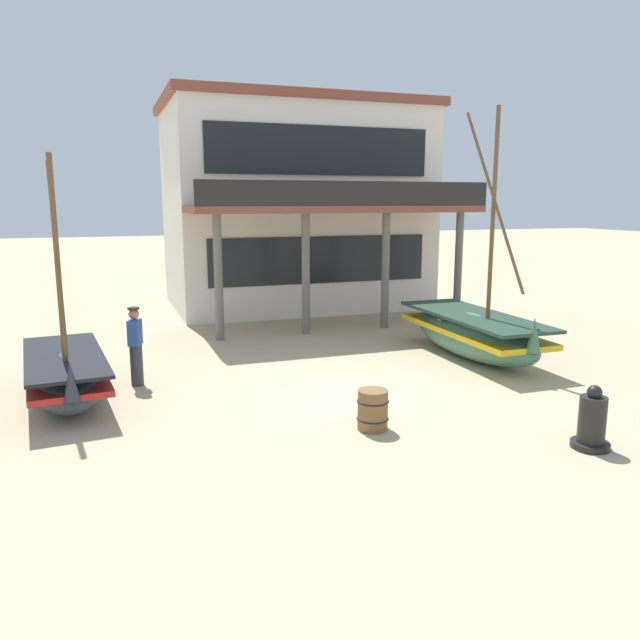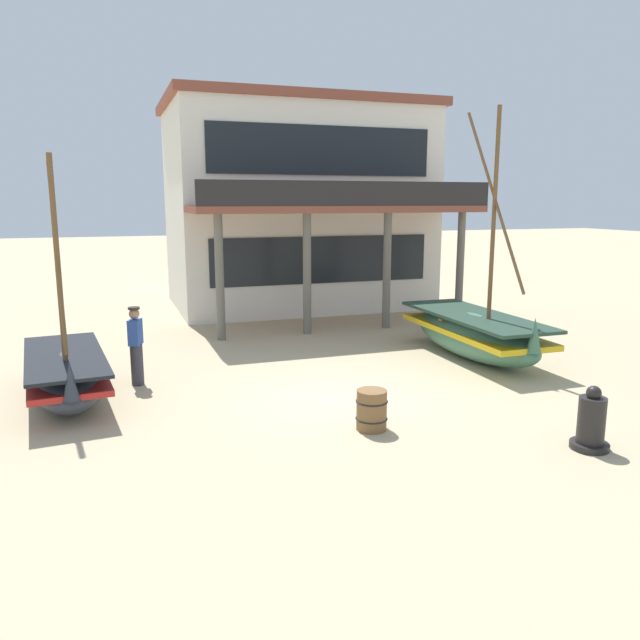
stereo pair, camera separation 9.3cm
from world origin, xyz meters
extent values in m
plane|color=tan|center=(0.00, 0.00, 0.00)|extent=(120.00, 120.00, 0.00)
ellipsoid|color=#2D333D|center=(-5.06, 1.65, 0.46)|extent=(1.79, 4.09, 0.92)
cube|color=red|center=(-5.06, 1.65, 0.58)|extent=(1.78, 3.93, 0.11)
cube|color=black|center=(-5.06, 1.65, 0.89)|extent=(1.82, 4.01, 0.06)
cone|color=#2D333D|center=(-4.87, -0.24, 0.88)|extent=(0.30, 0.30, 0.65)
cylinder|color=brown|center=(-5.01, 1.16, 2.67)|extent=(0.10, 0.10, 4.06)
cylinder|color=brown|center=(-5.01, 1.16, 2.89)|extent=(0.23, 1.53, 3.44)
cube|color=brown|center=(-5.09, 1.95, 0.79)|extent=(1.32, 0.29, 0.06)
ellipsoid|color=#427056|center=(4.40, 1.96, 0.55)|extent=(1.63, 4.84, 1.09)
cube|color=gold|center=(4.40, 1.96, 0.68)|extent=(1.64, 4.64, 0.13)
cube|color=#243D2F|center=(4.40, 1.96, 1.05)|extent=(1.67, 4.74, 0.08)
cone|color=#427056|center=(4.38, -0.36, 1.04)|extent=(0.32, 0.32, 0.76)
cylinder|color=brown|center=(4.39, 1.36, 3.37)|extent=(0.10, 0.10, 5.21)
cylinder|color=brown|center=(4.39, 1.36, 3.91)|extent=(0.08, 2.60, 4.13)
cube|color=brown|center=(4.40, 2.32, 0.93)|extent=(1.52, 0.17, 0.06)
cylinder|color=#33333D|center=(-3.69, 2.23, 0.44)|extent=(0.26, 0.26, 0.88)
cube|color=#2D4C99|center=(-3.69, 2.23, 1.15)|extent=(0.33, 0.41, 0.54)
sphere|color=#A87A56|center=(-3.69, 2.23, 1.54)|extent=(0.22, 0.22, 0.22)
cylinder|color=#2D2823|center=(-3.69, 2.23, 1.66)|extent=(0.24, 0.24, 0.05)
cylinder|color=black|center=(2.90, -3.71, 0.05)|extent=(0.60, 0.60, 0.10)
cylinder|color=black|center=(2.90, -3.71, 0.47)|extent=(0.42, 0.42, 0.75)
sphere|color=black|center=(2.90, -3.71, 0.92)|extent=(0.23, 0.23, 0.23)
cylinder|color=brown|center=(-0.04, -1.81, 0.35)|extent=(0.52, 0.52, 0.70)
torus|color=black|center=(-0.04, -1.81, 0.50)|extent=(0.56, 0.56, 0.03)
torus|color=black|center=(-0.04, -1.81, 0.20)|extent=(0.56, 0.56, 0.03)
cube|color=silver|center=(2.59, 11.26, 3.51)|extent=(8.92, 5.95, 7.02)
cube|color=brown|center=(2.59, 11.26, 7.17)|extent=(9.28, 6.19, 0.30)
cube|color=black|center=(2.59, 8.26, 1.93)|extent=(7.49, 0.06, 1.55)
cube|color=black|center=(2.59, 8.26, 5.44)|extent=(7.49, 0.06, 1.55)
cube|color=brown|center=(2.59, 6.92, 3.61)|extent=(8.92, 2.73, 0.20)
cylinder|color=#666056|center=(-1.23, 5.97, 1.76)|extent=(0.24, 0.24, 3.51)
cylinder|color=#666056|center=(1.32, 5.97, 1.76)|extent=(0.24, 0.24, 3.51)
cylinder|color=#666056|center=(3.87, 5.97, 1.76)|extent=(0.24, 0.24, 3.51)
cylinder|color=#666056|center=(6.42, 5.97, 1.76)|extent=(0.24, 0.24, 3.51)
cube|color=black|center=(2.59, 5.62, 4.06)|extent=(8.92, 0.08, 0.70)
camera|label=1|loc=(-4.25, -11.01, 3.88)|focal=34.71mm
camera|label=2|loc=(-4.16, -11.05, 3.88)|focal=34.71mm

